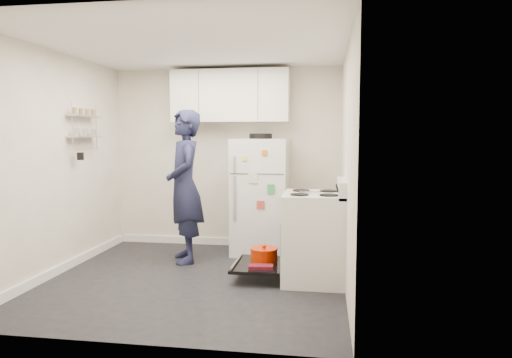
% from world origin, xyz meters
% --- Properties ---
extents(room, '(3.21, 3.21, 2.51)m').
position_xyz_m(room, '(-0.03, 0.03, 1.21)').
color(room, black).
rests_on(room, ground).
extents(electric_range, '(0.66, 0.76, 1.10)m').
position_xyz_m(electric_range, '(1.26, 0.15, 0.47)').
color(electric_range, silver).
rests_on(electric_range, ground).
extents(open_oven_door, '(0.55, 0.70, 0.23)m').
position_xyz_m(open_oven_door, '(0.70, 0.18, 0.19)').
color(open_oven_door, black).
rests_on(open_oven_door, ground).
extents(refrigerator, '(0.72, 0.74, 1.59)m').
position_xyz_m(refrigerator, '(0.54, 1.25, 0.77)').
color(refrigerator, silver).
rests_on(refrigerator, ground).
extents(upper_cabinets, '(1.60, 0.33, 0.70)m').
position_xyz_m(upper_cabinets, '(0.10, 1.43, 2.10)').
color(upper_cabinets, silver).
rests_on(upper_cabinets, room).
extents(wall_shelf_rack, '(0.14, 0.60, 0.61)m').
position_xyz_m(wall_shelf_rack, '(-1.52, 0.49, 1.68)').
color(wall_shelf_rack, '#B2B2B7').
rests_on(wall_shelf_rack, room).
extents(person, '(0.70, 0.81, 1.88)m').
position_xyz_m(person, '(-0.33, 0.68, 0.94)').
color(person, '#191C38').
rests_on(person, ground).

